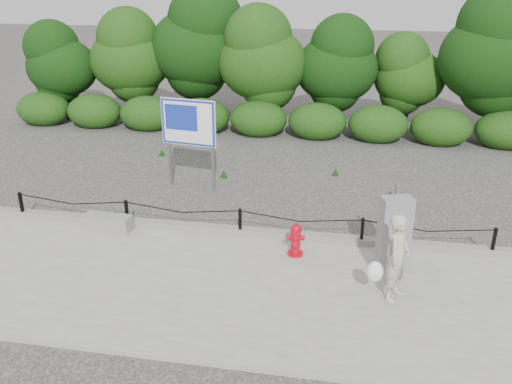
{
  "coord_description": "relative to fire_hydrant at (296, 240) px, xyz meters",
  "views": [
    {
      "loc": [
        2.15,
        -9.97,
        5.22
      ],
      "look_at": [
        0.3,
        0.2,
        1.0
      ],
      "focal_mm": 38.0,
      "sensor_mm": 36.0,
      "label": 1
    }
  ],
  "objects": [
    {
      "name": "concrete_block",
      "position": [
        -4.08,
        0.39,
        -0.16
      ],
      "size": [
        1.05,
        0.42,
        0.33
      ],
      "primitive_type": "cube",
      "rotation": [
        0.0,
        0.0,
        -0.06
      ],
      "color": "gray",
      "rests_on": "sidewalk"
    },
    {
      "name": "sidewalk",
      "position": [
        -1.23,
        -1.36,
        -0.36
      ],
      "size": [
        14.0,
        4.0,
        0.08
      ],
      "primitive_type": "cube",
      "color": "gray",
      "rests_on": "ground"
    },
    {
      "name": "fire_hydrant",
      "position": [
        0.0,
        0.0,
        0.0
      ],
      "size": [
        0.36,
        0.36,
        0.68
      ],
      "rotation": [
        0.0,
        0.0,
        0.06
      ],
      "color": "#B70616",
      "rests_on": "sidewalk"
    },
    {
      "name": "curb",
      "position": [
        -1.23,
        0.69,
        -0.25
      ],
      "size": [
        14.0,
        0.22,
        0.14
      ],
      "primitive_type": "cube",
      "color": "slate",
      "rests_on": "sidewalk"
    },
    {
      "name": "chain_barrier",
      "position": [
        -1.23,
        0.64,
        0.05
      ],
      "size": [
        10.06,
        0.06,
        0.6
      ],
      "color": "black",
      "rests_on": "sidewalk"
    },
    {
      "name": "ground",
      "position": [
        -1.23,
        0.64,
        -0.4
      ],
      "size": [
        90.0,
        90.0,
        0.0
      ],
      "primitive_type": "plane",
      "color": "#2D2B28",
      "rests_on": "ground"
    },
    {
      "name": "advertising_sign",
      "position": [
        -3.07,
        3.22,
        1.25
      ],
      "size": [
        1.45,
        0.32,
        2.34
      ],
      "rotation": [
        0.0,
        0.0,
        -0.16
      ],
      "color": "slate",
      "rests_on": "ground"
    },
    {
      "name": "treeline",
      "position": [
        -0.9,
        9.58,
        2.13
      ],
      "size": [
        19.98,
        3.88,
        4.82
      ],
      "color": "black",
      "rests_on": "ground"
    },
    {
      "name": "pedestrian",
      "position": [
        1.79,
        -1.19,
        0.43
      ],
      "size": [
        0.77,
        0.66,
        1.53
      ],
      "rotation": [
        0.0,
        0.0,
        1.15
      ],
      "color": "#B4B09A",
      "rests_on": "sidewalk"
    },
    {
      "name": "utility_cabinet",
      "position": [
        1.81,
        -0.24,
        0.4
      ],
      "size": [
        0.62,
        0.47,
        1.6
      ],
      "rotation": [
        0.0,
        0.0,
        0.31
      ],
      "color": "gray",
      "rests_on": "sidewalk"
    }
  ]
}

